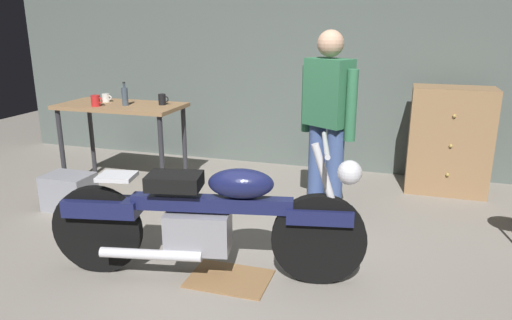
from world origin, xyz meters
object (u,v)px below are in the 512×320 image
object	(u,v)px
motorcycle	(207,217)
bottle	(125,96)
storage_bin	(69,192)
mug_black_matte	(162,99)
wooden_dresser	(449,141)
mug_white_ceramic	(106,98)
mug_red_diner	(96,101)
person_standing	(327,120)

from	to	relation	value
motorcycle	bottle	bearing A→B (deg)	124.59
motorcycle	storage_bin	xyz separation A→B (m)	(-1.76, 0.78, -0.28)
mug_black_matte	bottle	distance (m)	0.38
wooden_dresser	bottle	xyz separation A→B (m)	(-3.22, -0.89, 0.45)
wooden_dresser	storage_bin	bearing A→B (deg)	-155.39
storage_bin	mug_white_ceramic	distance (m)	1.14
mug_black_matte	bottle	world-z (taller)	bottle
motorcycle	storage_bin	distance (m)	1.95
motorcycle	bottle	world-z (taller)	bottle
motorcycle	mug_red_diner	size ratio (longest dim) A/B	17.07
storage_bin	mug_white_ceramic	size ratio (longest dim) A/B	3.93
person_standing	storage_bin	bearing A→B (deg)	41.00
bottle	wooden_dresser	bearing A→B (deg)	15.51
mug_white_ceramic	mug_black_matte	size ratio (longest dim) A/B	0.98
mug_white_ceramic	mug_black_matte	distance (m)	0.67
wooden_dresser	mug_red_diner	distance (m)	3.65
wooden_dresser	bottle	world-z (taller)	bottle
motorcycle	bottle	size ratio (longest dim) A/B	8.97
storage_bin	bottle	bearing A→B (deg)	70.55
mug_white_ceramic	storage_bin	bearing A→B (deg)	-84.74
person_standing	mug_black_matte	world-z (taller)	person_standing
mug_white_ceramic	bottle	size ratio (longest dim) A/B	0.46
mug_red_diner	mug_black_matte	bearing A→B (deg)	24.63
person_standing	bottle	bearing A→B (deg)	23.64
wooden_dresser	mug_white_ceramic	xyz separation A→B (m)	(-3.54, -0.76, 0.39)
motorcycle	mug_white_ceramic	world-z (taller)	motorcycle
storage_bin	mug_red_diner	distance (m)	0.97
mug_red_diner	bottle	size ratio (longest dim) A/B	0.53
person_standing	bottle	size ratio (longest dim) A/B	6.93
wooden_dresser	mug_black_matte	bearing A→B (deg)	-165.38
wooden_dresser	mug_black_matte	world-z (taller)	wooden_dresser
storage_bin	mug_black_matte	xyz separation A→B (m)	(0.59, 0.84, 0.79)
person_standing	mug_black_matte	distance (m)	1.83
storage_bin	bottle	distance (m)	1.11
wooden_dresser	mug_white_ceramic	bearing A→B (deg)	-167.96
wooden_dresser	person_standing	bearing A→B (deg)	-133.21
storage_bin	bottle	xyz separation A→B (m)	(0.25, 0.69, 0.83)
mug_black_matte	person_standing	bearing A→B (deg)	-13.13
motorcycle	mug_white_ceramic	distance (m)	2.50
motorcycle	mug_black_matte	world-z (taller)	mug_black_matte
mug_white_ceramic	bottle	distance (m)	0.35
motorcycle	mug_red_diner	bearing A→B (deg)	131.69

